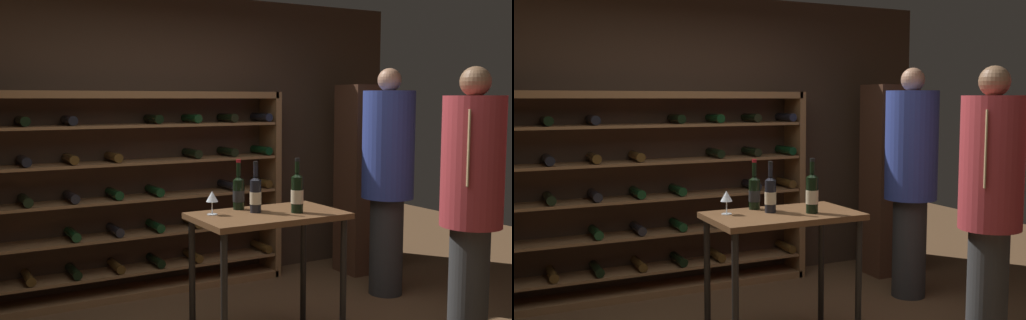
% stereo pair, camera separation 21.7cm
% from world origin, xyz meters
% --- Properties ---
extents(back_wall, '(5.24, 0.10, 2.62)m').
position_xyz_m(back_wall, '(0.00, 2.08, 1.31)').
color(back_wall, '#3D2B1E').
rests_on(back_wall, ground).
extents(wine_rack, '(2.75, 0.32, 1.76)m').
position_xyz_m(wine_rack, '(-0.20, 1.87, 0.87)').
color(wine_rack, brown).
rests_on(wine_rack, ground).
extents(tasting_table, '(1.01, 0.59, 0.93)m').
position_xyz_m(tasting_table, '(0.23, 0.34, 0.80)').
color(tasting_table, brown).
rests_on(tasting_table, ground).
extents(person_guest_blue_shirt, '(0.42, 0.42, 1.91)m').
position_xyz_m(person_guest_blue_shirt, '(1.47, -0.29, 1.06)').
color(person_guest_blue_shirt, '#2E2E2E').
rests_on(person_guest_blue_shirt, ground).
extents(person_guest_plum_blouse, '(0.44, 0.44, 1.95)m').
position_xyz_m(person_guest_plum_blouse, '(1.70, 0.82, 1.08)').
color(person_guest_plum_blouse, '#2D2D2D').
rests_on(person_guest_plum_blouse, ground).
extents(display_cabinet, '(0.44, 0.36, 1.83)m').
position_xyz_m(display_cabinet, '(1.98, 1.50, 0.91)').
color(display_cabinet, '#4C2D1E').
rests_on(display_cabinet, ground).
extents(wine_bottle_black_capsule, '(0.09, 0.09, 0.37)m').
position_xyz_m(wine_bottle_black_capsule, '(0.41, 0.25, 1.06)').
color(wine_bottle_black_capsule, black).
rests_on(wine_bottle_black_capsule, tasting_table).
extents(wine_bottle_amber_reserve, '(0.08, 0.08, 0.35)m').
position_xyz_m(wine_bottle_amber_reserve, '(0.12, 0.56, 1.05)').
color(wine_bottle_amber_reserve, black).
rests_on(wine_bottle_amber_reserve, tasting_table).
extents(wine_bottle_red_label, '(0.08, 0.08, 0.35)m').
position_xyz_m(wine_bottle_red_label, '(0.16, 0.40, 1.05)').
color(wine_bottle_red_label, black).
rests_on(wine_bottle_red_label, tasting_table).
extents(wine_glass_stemmed_center, '(0.08, 0.08, 0.16)m').
position_xyz_m(wine_glass_stemmed_center, '(-0.13, 0.46, 1.04)').
color(wine_glass_stemmed_center, silver).
rests_on(wine_glass_stemmed_center, tasting_table).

